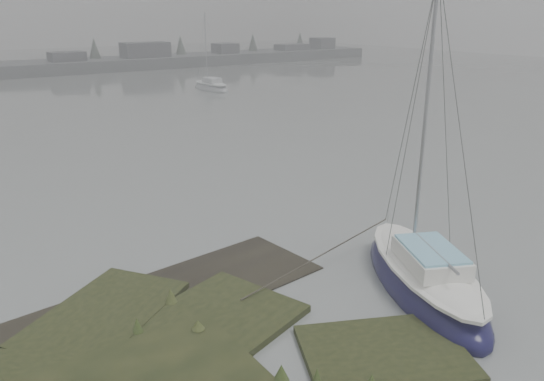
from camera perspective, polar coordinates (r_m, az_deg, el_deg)
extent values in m
plane|color=slate|center=(38.44, -23.68, 6.48)|extent=(160.00, 160.00, 0.00)
cube|color=#4C4F51|center=(76.89, -9.39, 13.62)|extent=(60.00, 8.00, 1.60)
cube|color=#424247|center=(70.45, -21.15, 12.85)|extent=(4.00, 3.00, 2.20)
cube|color=#424247|center=(73.48, -13.44, 14.08)|extent=(6.00, 3.00, 3.00)
cube|color=#424247|center=(78.71, -5.04, 14.59)|extent=(3.00, 3.00, 2.50)
cube|color=#424247|center=(85.32, 2.20, 14.80)|extent=(5.00, 3.00, 2.00)
cube|color=#424247|center=(89.02, 5.41, 15.15)|extent=(3.00, 3.00, 2.80)
cone|color=#384238|center=(73.37, -18.53, 13.95)|extent=(2.00, 2.00, 3.50)
cone|color=#384238|center=(77.67, -9.79, 14.83)|extent=(2.00, 2.00, 3.50)
cone|color=#384238|center=(83.49, -2.07, 15.33)|extent=(2.00, 2.00, 3.50)
cone|color=#384238|center=(88.67, 3.02, 15.52)|extent=(2.00, 2.00, 3.50)
ellipsoid|color=#100E38|center=(15.06, 15.91, -9.82)|extent=(4.48, 6.45, 1.50)
ellipsoid|color=white|center=(14.79, 16.12, -7.78)|extent=(3.77, 5.56, 0.42)
cube|color=white|center=(14.42, 16.69, -6.91)|extent=(2.10, 2.48, 0.44)
cube|color=#83C8E4|center=(14.32, 16.78, -6.01)|extent=(1.95, 2.28, 0.07)
cylinder|color=#939399|center=(14.28, 16.17, 7.59)|extent=(0.10, 0.10, 7.06)
cylinder|color=#939399|center=(14.18, 17.09, -6.30)|extent=(1.13, 2.27, 0.08)
ellipsoid|color=#9FA2A8|center=(51.74, -6.56, 10.80)|extent=(1.99, 5.46, 1.31)
ellipsoid|color=white|center=(51.67, -6.58, 11.37)|extent=(1.61, 4.76, 0.37)
cube|color=white|center=(51.43, -6.46, 11.71)|extent=(1.23, 1.90, 0.39)
cube|color=silver|center=(51.41, -6.47, 11.94)|extent=(1.15, 1.74, 0.06)
cylinder|color=#939399|center=(51.95, -7.13, 15.11)|extent=(0.08, 0.08, 6.17)
cylinder|color=#939399|center=(51.27, -6.38, 11.93)|extent=(0.16, 2.16, 0.07)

